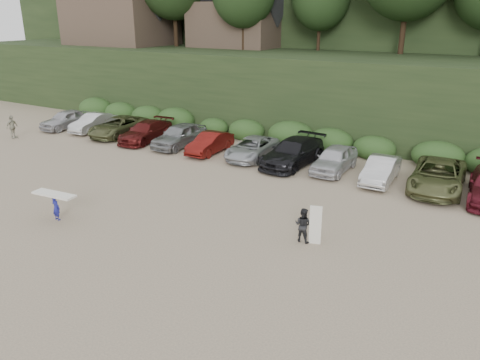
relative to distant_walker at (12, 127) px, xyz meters
The scene contains 5 objects.
ground 21.83m from the distant_walker, 14.70° to the right, with size 120.00×120.00×0.00m, color tan.
parked_cars 20.19m from the distant_walker, 13.10° to the left, with size 39.14×5.97×1.65m.
distant_walker is the anchor object (origin of this frame).
child_surfer 17.42m from the distant_walker, 28.92° to the right, with size 2.23×0.81×1.31m.
adult_surfer 26.39m from the distant_walker, 10.18° to the right, with size 1.21×0.60×1.76m.
Camera 1 is at (11.52, -15.69, 9.08)m, focal length 35.00 mm.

